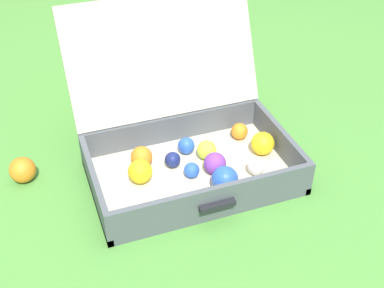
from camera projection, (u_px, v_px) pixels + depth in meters
ground_plane at (179, 191)px, 1.61m from camera, size 16.00×16.00×0.00m
open_suitcase at (186, 137)px, 1.66m from camera, size 0.65×0.61×0.49m
stray_ball_on_grass at (23, 170)px, 1.63m from camera, size 0.08×0.08×0.08m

